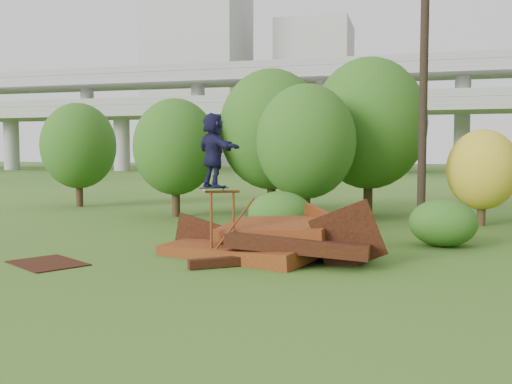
% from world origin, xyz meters
% --- Properties ---
extents(ground, '(240.00, 240.00, 0.00)m').
position_xyz_m(ground, '(0.00, 0.00, 0.00)').
color(ground, '#2D5116').
rests_on(ground, ground).
extents(scrap_pile, '(5.70, 3.76, 1.80)m').
position_xyz_m(scrap_pile, '(-0.42, 1.89, 0.37)').
color(scrap_pile, '#4E180D').
rests_on(scrap_pile, ground).
extents(grind_rail, '(0.76, 0.47, 1.68)m').
position_xyz_m(grind_rail, '(-1.43, 1.28, 1.01)').
color(grind_rail, brown).
rests_on(grind_rail, ground).
extents(skateboard, '(0.70, 0.51, 0.07)m').
position_xyz_m(skateboard, '(-1.61, 1.18, 1.73)').
color(skateboard, black).
rests_on(skateboard, grind_rail).
extents(skater, '(1.57, 1.47, 1.76)m').
position_xyz_m(skater, '(-1.61, 1.18, 2.63)').
color(skater, '#171638').
rests_on(skater, skateboard).
extents(flat_plate, '(2.20, 2.03, 0.03)m').
position_xyz_m(flat_plate, '(-5.20, -0.24, 0.01)').
color(flat_plate, black).
rests_on(flat_plate, ground).
extents(tree_0, '(3.35, 3.35, 4.72)m').
position_xyz_m(tree_0, '(-6.20, 9.56, 2.79)').
color(tree_0, black).
rests_on(tree_0, ground).
extents(tree_1, '(4.31, 4.31, 5.99)m').
position_xyz_m(tree_1, '(-2.70, 11.34, 3.51)').
color(tree_1, black).
rests_on(tree_1, ground).
extents(tree_2, '(3.55, 3.55, 5.00)m').
position_xyz_m(tree_2, '(-0.74, 8.51, 2.96)').
color(tree_2, black).
rests_on(tree_2, ground).
extents(tree_3, '(4.60, 4.60, 6.39)m').
position_xyz_m(tree_3, '(1.20, 11.95, 3.73)').
color(tree_3, black).
rests_on(tree_3, ground).
extents(tree_4, '(2.45, 2.45, 3.39)m').
position_xyz_m(tree_4, '(5.30, 9.84, 1.97)').
color(tree_4, black).
rests_on(tree_4, ground).
extents(tree_6, '(3.51, 3.51, 4.91)m').
position_xyz_m(tree_6, '(-12.31, 12.27, 2.88)').
color(tree_6, black).
rests_on(tree_6, ground).
extents(shrub_left, '(1.99, 1.84, 1.38)m').
position_xyz_m(shrub_left, '(-1.01, 5.57, 0.69)').
color(shrub_left, '#1F5215').
rests_on(shrub_left, ground).
extents(shrub_right, '(1.84, 1.69, 1.30)m').
position_xyz_m(shrub_right, '(3.76, 4.75, 0.65)').
color(shrub_right, '#1F5215').
rests_on(shrub_right, ground).
extents(utility_pole, '(1.40, 0.28, 9.36)m').
position_xyz_m(utility_pole, '(3.23, 8.60, 4.75)').
color(utility_pole, black).
rests_on(utility_pole, ground).
extents(freeway_overpass, '(160.00, 15.00, 13.70)m').
position_xyz_m(freeway_overpass, '(0.00, 62.92, 10.32)').
color(freeway_overpass, gray).
rests_on(freeway_overpass, ground).
extents(building_left, '(18.00, 16.00, 35.00)m').
position_xyz_m(building_left, '(-38.00, 95.00, 17.50)').
color(building_left, '#9E9E99').
rests_on(building_left, ground).
extents(building_right, '(14.00, 14.00, 28.00)m').
position_xyz_m(building_right, '(-16.00, 102.00, 14.00)').
color(building_right, '#9E9E99').
rests_on(building_right, ground).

